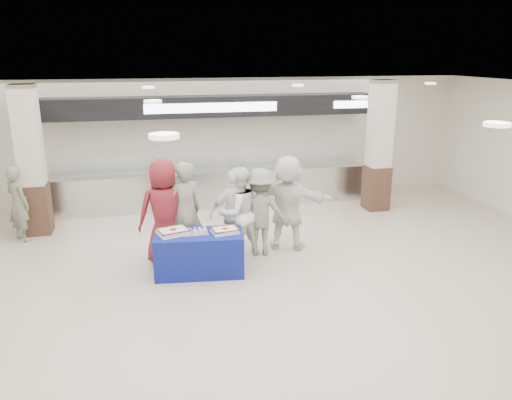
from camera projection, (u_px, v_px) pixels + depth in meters
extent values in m
plane|color=beige|center=(260.00, 302.00, 7.93)|extent=(14.00, 14.00, 0.00)
cube|color=silver|center=(212.00, 189.00, 12.85)|extent=(8.00, 0.80, 0.90)
cube|color=silver|center=(212.00, 171.00, 12.72)|extent=(8.00, 0.85, 0.04)
cube|color=white|center=(213.00, 160.00, 12.34)|extent=(7.60, 0.02, 0.50)
cube|color=black|center=(210.00, 106.00, 12.26)|extent=(8.40, 0.70, 0.50)
cube|color=white|center=(212.00, 108.00, 11.92)|extent=(3.20, 0.03, 0.22)
cube|color=white|center=(360.00, 104.00, 12.74)|extent=(1.40, 0.03, 0.18)
cube|color=#3B241A|center=(37.00, 209.00, 10.84)|extent=(0.55, 0.55, 1.10)
cube|color=beige|center=(28.00, 136.00, 10.39)|extent=(0.50, 0.50, 2.10)
cube|color=#3B241A|center=(376.00, 188.00, 12.56)|extent=(0.55, 0.55, 1.10)
cube|color=beige|center=(381.00, 124.00, 12.11)|extent=(0.50, 0.50, 2.10)
cube|color=navy|center=(199.00, 253.00, 8.88)|extent=(1.63, 0.95, 0.75)
cube|color=white|center=(173.00, 232.00, 8.73)|extent=(0.61, 0.54, 0.08)
cube|color=#4A2D15|center=(173.00, 229.00, 8.72)|extent=(0.61, 0.54, 0.02)
cylinder|color=red|center=(173.00, 230.00, 8.72)|extent=(0.14, 0.14, 0.01)
cube|color=white|center=(225.00, 231.00, 8.80)|extent=(0.49, 0.41, 0.07)
cube|color=#4A2D15|center=(225.00, 228.00, 8.79)|extent=(0.49, 0.41, 0.02)
cylinder|color=red|center=(225.00, 229.00, 8.79)|extent=(0.11, 0.11, 0.01)
cube|color=#B9BABF|center=(195.00, 233.00, 8.78)|extent=(0.44, 0.34, 0.02)
imported|color=maroon|center=(165.00, 212.00, 9.19)|extent=(1.06, 0.79, 1.98)
imported|color=slate|center=(185.00, 212.00, 9.27)|extent=(0.82, 0.68, 1.92)
imported|color=white|center=(238.00, 212.00, 9.51)|extent=(1.04, 0.94, 1.76)
imported|color=white|center=(235.00, 214.00, 9.51)|extent=(1.01, 0.44, 1.71)
imported|color=slate|center=(260.00, 212.00, 9.61)|extent=(1.23, 0.89, 1.71)
imported|color=white|center=(288.00, 202.00, 9.89)|extent=(1.85, 1.25, 1.91)
imported|color=slate|center=(18.00, 204.00, 10.33)|extent=(0.68, 0.69, 1.60)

